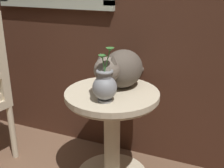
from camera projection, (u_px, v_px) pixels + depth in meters
name	position (u px, v px, depth m)	size (l,w,h in m)	color
wicker_side_table	(112.00, 123.00, 1.80)	(0.57, 0.57, 0.62)	beige
cat	(121.00, 69.00, 1.75)	(0.28, 0.57, 0.25)	brown
pewter_vase_with_ivy	(105.00, 85.00, 1.57)	(0.14, 0.14, 0.31)	gray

